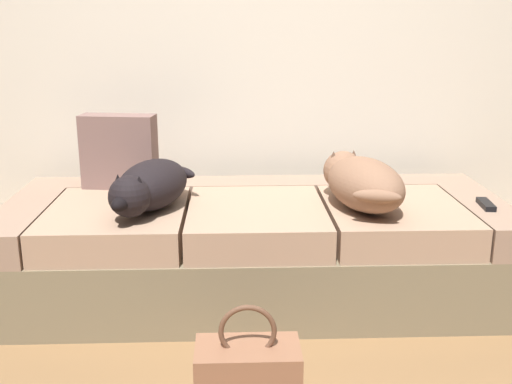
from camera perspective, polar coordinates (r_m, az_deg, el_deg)
The scene contains 6 objects.
couch at distance 2.74m, azimuth -0.04°, elevation -5.13°, with size 2.16×0.88×0.44m.
dog_dark at distance 2.55m, azimuth -9.88°, elevation 0.53°, with size 0.37×0.57×0.20m.
dog_tan at distance 2.59m, azimuth 9.70°, elevation 0.95°, with size 0.37×0.62×0.21m.
tv_remote at distance 2.75m, azimuth 20.55°, elevation -1.08°, with size 0.04×0.15×0.02m, color black.
throw_pillow at distance 2.91m, azimuth -12.57°, elevation 3.69°, with size 0.34×0.12×0.34m, color #7D5D56.
handbag at distance 1.97m, azimuth -0.76°, elevation -17.04°, with size 0.32×0.18×0.38m.
Camera 1 is at (-0.10, -1.46, 1.19)m, focal length 43.12 mm.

